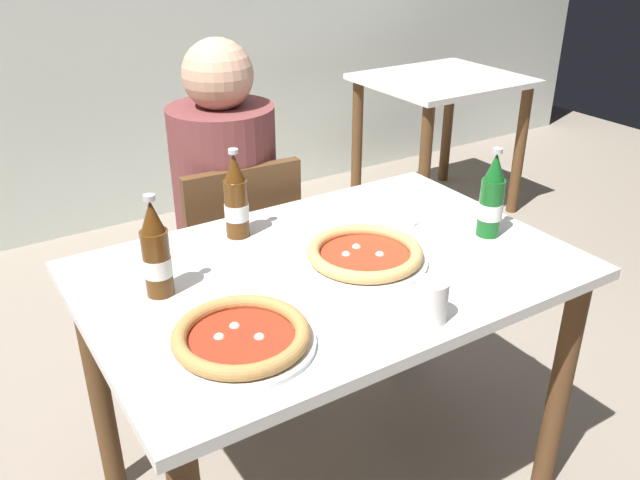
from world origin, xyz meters
name	(u,v)px	position (x,y,z in m)	size (l,w,h in m)	color
dining_table_main	(330,304)	(0.00, 0.00, 0.64)	(1.20, 0.80, 0.75)	silver
chair_behind_table	(235,260)	(0.01, 0.61, 0.48)	(0.43, 0.43, 0.85)	brown
diner_seated	(228,228)	(0.02, 0.66, 0.58)	(0.34, 0.34, 1.21)	#2D3342
dining_table_background	(440,106)	(1.64, 1.42, 0.59)	(0.80, 0.70, 0.75)	silver
pizza_margherita_near	(241,338)	(-0.34, -0.19, 0.77)	(0.31, 0.31, 0.04)	white
pizza_marinara_far	(365,255)	(0.08, -0.03, 0.77)	(0.32, 0.32, 0.04)	white
beer_bottle_left	(156,254)	(-0.41, 0.10, 0.85)	(0.07, 0.07, 0.25)	#512D0F
beer_bottle_center	(492,199)	(0.46, -0.08, 0.85)	(0.07, 0.07, 0.25)	#14591E
beer_bottle_right	(236,200)	(-0.12, 0.28, 0.85)	(0.07, 0.07, 0.25)	#512D0F
napkin_with_cutlery	(389,215)	(0.31, 0.16, 0.75)	(0.20, 0.20, 0.01)	white
paper_cup	(431,301)	(0.05, -0.32, 0.80)	(0.07, 0.07, 0.10)	white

